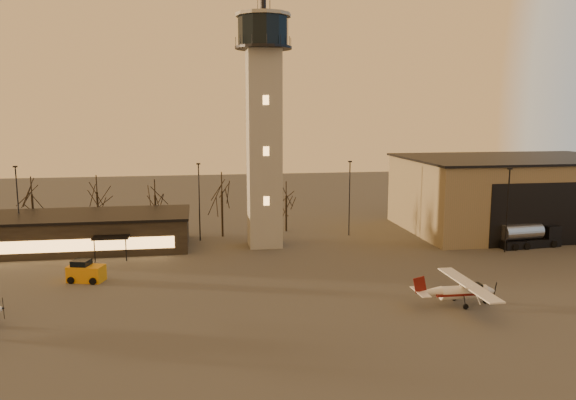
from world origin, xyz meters
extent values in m
plane|color=#3E3B39|center=(0.00, 0.00, 0.00)|extent=(220.00, 220.00, 0.00)
cube|color=gray|center=(0.00, 30.00, 12.00)|extent=(4.00, 4.00, 24.00)
cylinder|color=black|center=(0.00, 30.00, 24.15)|extent=(6.80, 6.80, 0.30)
cylinder|color=black|center=(0.00, 30.00, 26.00)|extent=(6.00, 6.00, 3.40)
cylinder|color=gray|center=(0.00, 30.00, 27.90)|extent=(6.60, 6.60, 0.40)
cylinder|color=black|center=(0.00, 30.00, 29.30)|extent=(0.70, 0.70, 2.40)
cube|color=#7C6951|center=(36.00, 34.00, 5.00)|extent=(30.00, 20.00, 10.00)
cube|color=black|center=(36.00, 34.00, 10.15)|extent=(30.60, 20.60, 0.30)
cube|color=black|center=(36.00, 23.98, 4.00)|extent=(18.00, 0.10, 8.00)
cube|color=black|center=(-22.00, 32.00, 2.00)|extent=(25.00, 10.00, 4.00)
cube|color=black|center=(-22.00, 32.00, 4.15)|extent=(25.40, 10.40, 0.30)
cube|color=#FFB159|center=(-22.00, 26.98, 1.60)|extent=(22.00, 0.08, 1.40)
cube|color=black|center=(-18.00, 26.00, 2.60)|extent=(4.00, 2.00, 0.20)
cylinder|color=black|center=(-30.00, 34.00, 5.00)|extent=(0.16, 0.16, 10.00)
cube|color=black|center=(-30.00, 34.00, 10.05)|extent=(0.50, 0.25, 0.18)
cylinder|color=black|center=(-8.00, 34.00, 5.00)|extent=(0.16, 0.16, 10.00)
cube|color=black|center=(-8.00, 34.00, 10.05)|extent=(0.50, 0.25, 0.18)
cylinder|color=black|center=(12.00, 34.00, 5.00)|extent=(0.16, 0.16, 10.00)
cube|color=black|center=(12.00, 34.00, 10.05)|extent=(0.50, 0.25, 0.18)
cylinder|color=black|center=(28.00, 22.00, 5.00)|extent=(0.16, 0.16, 10.00)
cube|color=black|center=(28.00, 22.00, 10.05)|extent=(0.50, 0.25, 0.18)
cylinder|color=black|center=(-30.00, 40.00, 2.87)|extent=(0.28, 0.28, 5.74)
cylinder|color=black|center=(-14.00, 40.00, 2.62)|extent=(0.28, 0.28, 5.25)
cylinder|color=black|center=(-5.00, 36.00, 3.08)|extent=(0.28, 0.28, 6.16)
cylinder|color=black|center=(4.00, 38.00, 2.48)|extent=(0.28, 0.28, 4.97)
cylinder|color=black|center=(-22.00, 42.00, 2.80)|extent=(0.28, 0.28, 5.60)
cylinder|color=silver|center=(14.49, 5.60, 1.14)|extent=(4.19, 1.24, 1.18)
cone|color=silver|center=(16.94, 5.56, 1.14)|extent=(0.83, 1.14, 1.13)
cone|color=silver|center=(11.40, 5.65, 1.27)|extent=(2.19, 1.03, 1.00)
cube|color=black|center=(15.39, 5.59, 1.54)|extent=(1.38, 0.97, 0.64)
cube|color=#5B110D|center=(14.30, 5.60, 1.09)|extent=(4.92, 1.29, 0.20)
cube|color=silver|center=(14.94, 5.59, 1.84)|extent=(1.51, 10.01, 0.13)
cube|color=silver|center=(10.58, 5.66, 1.36)|extent=(0.86, 3.01, 0.07)
cube|color=#5B110D|center=(10.49, 5.66, 2.00)|extent=(1.26, 0.09, 1.54)
cube|color=black|center=(32.34, 24.00, 0.51)|extent=(8.13, 3.13, 1.03)
cube|color=black|center=(35.31, 24.34, 1.77)|extent=(2.10, 2.34, 1.68)
cube|color=black|center=(35.96, 24.42, 2.05)|extent=(0.30, 1.77, 0.93)
cylinder|color=#B5B5BA|center=(31.23, 23.87, 1.96)|extent=(5.41, 2.54, 1.96)
cube|color=orange|center=(-19.30, 18.00, 0.80)|extent=(3.81, 2.74, 1.60)
cube|color=black|center=(-19.74, 18.13, 1.71)|extent=(1.99, 1.99, 0.91)
camera|label=1|loc=(-8.16, -38.32, 16.81)|focal=35.00mm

